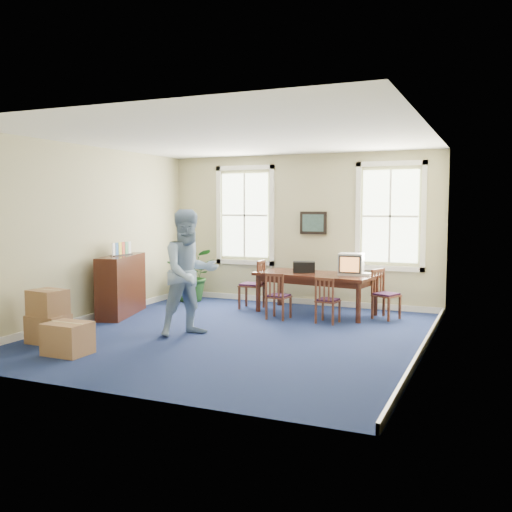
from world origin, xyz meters
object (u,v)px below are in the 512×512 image
at_px(cardboard_boxes, 64,315).
at_px(conference_table, 316,293).
at_px(credenza, 121,284).
at_px(potted_plant, 193,274).
at_px(man, 190,273).
at_px(crt_tv, 351,264).
at_px(chair_near_left, 279,296).

bearing_deg(cardboard_boxes, conference_table, 53.33).
distance_m(credenza, cardboard_boxes, 2.27).
xyz_separation_m(credenza, potted_plant, (0.45, 1.97, -0.02)).
relative_size(conference_table, potted_plant, 1.96).
distance_m(man, credenza, 2.33).
bearing_deg(conference_table, potted_plant, -177.64).
height_order(crt_tv, credenza, credenza).
bearing_deg(potted_plant, crt_tv, -4.46).
distance_m(conference_table, cardboard_boxes, 4.78).
bearing_deg(man, conference_table, 8.54).
xyz_separation_m(crt_tv, cardboard_boxes, (-3.54, -3.88, -0.57)).
distance_m(conference_table, man, 3.00).
height_order(crt_tv, cardboard_boxes, crt_tv).
height_order(conference_table, man, man).
relative_size(crt_tv, credenza, 0.32).
relative_size(chair_near_left, credenza, 0.56).
xyz_separation_m(chair_near_left, potted_plant, (-2.48, 1.13, 0.16)).
xyz_separation_m(chair_near_left, man, (-0.85, -1.82, 0.59)).
bearing_deg(chair_near_left, crt_tv, -139.64).
height_order(conference_table, credenza, credenza).
relative_size(man, credenza, 1.32).
height_order(potted_plant, cardboard_boxes, potted_plant).
distance_m(conference_table, chair_near_left, 0.93).
distance_m(credenza, potted_plant, 2.03).
height_order(crt_tv, potted_plant, crt_tv).
bearing_deg(cardboard_boxes, man, 38.49).
distance_m(conference_table, potted_plant, 2.98).
distance_m(crt_tv, man, 3.34).
bearing_deg(crt_tv, chair_near_left, -149.86).
distance_m(crt_tv, potted_plant, 3.67).
bearing_deg(potted_plant, chair_near_left, -24.50).
height_order(credenza, cardboard_boxes, credenza).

